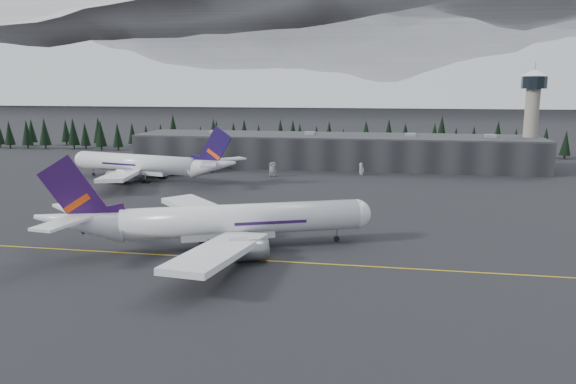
% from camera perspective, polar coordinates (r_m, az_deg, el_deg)
% --- Properties ---
extents(ground, '(1400.00, 1400.00, 0.00)m').
position_cam_1_polar(ground, '(107.91, -1.90, -6.68)').
color(ground, black).
rests_on(ground, ground).
extents(taxiline, '(400.00, 0.40, 0.02)m').
position_cam_1_polar(taxiline, '(106.04, -2.12, -6.99)').
color(taxiline, gold).
rests_on(taxiline, ground).
extents(terminal, '(160.00, 30.00, 12.60)m').
position_cam_1_polar(terminal, '(228.13, 4.70, 4.23)').
color(terminal, black).
rests_on(terminal, ground).
extents(control_tower, '(10.00, 10.00, 37.70)m').
position_cam_1_polar(control_tower, '(234.87, 23.54, 7.75)').
color(control_tower, gray).
rests_on(control_tower, ground).
extents(treeline, '(360.00, 20.00, 15.00)m').
position_cam_1_polar(treeline, '(264.65, 5.49, 5.39)').
color(treeline, black).
rests_on(treeline, ground).
extents(mountain_ridge, '(4400.00, 900.00, 420.00)m').
position_cam_1_polar(mountain_ridge, '(1101.27, 9.20, 9.03)').
color(mountain_ridge, white).
rests_on(mountain_ridge, ground).
extents(jet_main, '(64.54, 57.53, 19.71)m').
position_cam_1_polar(jet_main, '(113.39, -7.55, -2.98)').
color(jet_main, silver).
rests_on(jet_main, ground).
extents(jet_parked, '(65.59, 59.84, 19.61)m').
position_cam_1_polar(jet_parked, '(198.16, -13.83, 2.72)').
color(jet_parked, silver).
rests_on(jet_parked, ground).
extents(gse_vehicle_a, '(2.61, 5.32, 1.45)m').
position_cam_1_polar(gse_vehicle_a, '(201.62, -1.56, 1.79)').
color(gse_vehicle_a, silver).
rests_on(gse_vehicle_a, ground).
extents(gse_vehicle_b, '(4.86, 3.42, 1.54)m').
position_cam_1_polar(gse_vehicle_b, '(206.65, 7.50, 1.93)').
color(gse_vehicle_b, white).
rests_on(gse_vehicle_b, ground).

